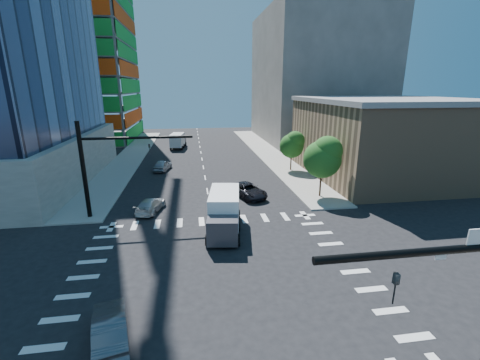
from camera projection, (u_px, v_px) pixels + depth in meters
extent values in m
plane|color=black|center=(221.00, 274.00, 21.33)|extent=(160.00, 160.00, 0.00)
cube|color=silver|center=(221.00, 274.00, 21.33)|extent=(20.00, 20.00, 0.01)
cube|color=gray|center=(267.00, 152.00, 61.08)|extent=(5.00, 60.00, 0.15)
cube|color=gray|center=(131.00, 156.00, 57.51)|extent=(5.00, 60.00, 0.15)
cube|color=green|center=(127.00, 29.00, 71.25)|extent=(0.12, 24.00, 49.00)
cube|color=#E1450D|center=(41.00, 15.00, 57.48)|extent=(24.00, 0.12, 49.00)
cube|color=#937355|center=(386.00, 140.00, 44.40)|extent=(20.00, 22.00, 10.00)
cube|color=slate|center=(391.00, 100.00, 42.92)|extent=(20.50, 22.50, 0.60)
cube|color=#605A56|center=(315.00, 78.00, 73.51)|extent=(24.00, 30.00, 28.00)
cylinder|color=black|center=(479.00, 248.00, 9.23)|extent=(10.00, 0.24, 0.24)
imported|color=black|center=(394.00, 288.00, 9.18)|extent=(0.16, 0.20, 1.00)
cylinder|color=black|center=(84.00, 171.00, 29.31)|extent=(0.40, 0.40, 9.00)
cylinder|color=black|center=(137.00, 138.00, 29.22)|extent=(10.00, 0.24, 0.24)
imported|color=black|center=(150.00, 149.00, 29.67)|extent=(0.16, 0.20, 1.00)
cylinder|color=#382316|center=(320.00, 186.00, 36.05)|extent=(0.20, 0.20, 2.27)
sphere|color=#134917|center=(322.00, 159.00, 35.19)|extent=(4.16, 4.16, 4.16)
sphere|color=#347125|center=(327.00, 151.00, 34.69)|extent=(3.25, 3.25, 3.25)
cylinder|color=#382316|center=(291.00, 163.00, 47.54)|extent=(0.20, 0.20, 1.92)
sphere|color=#134917|center=(292.00, 146.00, 46.81)|extent=(3.52, 3.52, 3.52)
sphere|color=#347125|center=(295.00, 141.00, 46.35)|extent=(2.75, 2.75, 2.75)
imported|color=black|center=(248.00, 190.00, 36.27)|extent=(4.30, 6.04, 1.53)
imported|color=silver|center=(150.00, 205.00, 31.99)|extent=(2.97, 4.93, 1.34)
imported|color=#ABADB3|center=(163.00, 165.00, 47.79)|extent=(2.84, 4.92, 1.57)
imported|color=#55545A|center=(110.00, 327.00, 15.65)|extent=(2.54, 4.64, 1.45)
cube|color=white|center=(224.00, 211.00, 27.00)|extent=(3.24, 5.52, 2.71)
cube|color=#39383F|center=(224.00, 218.00, 27.19)|extent=(2.64, 2.21, 1.98)
cube|color=silver|center=(178.00, 139.00, 65.26)|extent=(2.93, 5.03, 2.47)
cube|color=#39383F|center=(178.00, 142.00, 65.43)|extent=(2.41, 2.00, 1.81)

